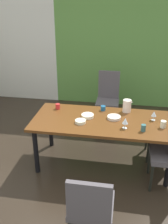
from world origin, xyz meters
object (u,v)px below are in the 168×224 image
object	(u,v)px
chair_head_far	(108,96)
cup_near_shelf	(58,106)
cup_east	(143,128)
cup_north	(163,124)
wine_glass_right	(125,121)
serving_bowl_corner	(80,121)
serving_bowl_front	(114,117)
cup_rear	(103,108)
dining_table	(103,125)
chair_right_far	(167,129)
serving_bowl_left	(88,116)
chair_head_near	(91,206)
pitcher_south	(127,106)
wine_glass_west	(154,114)

from	to	relation	value
chair_head_far	cup_near_shelf	size ratio (longest dim) A/B	12.67
cup_east	cup_north	xyz separation A→B (m)	(0.27, 0.14, 0.00)
wine_glass_right	serving_bowl_corner	size ratio (longest dim) A/B	1.00
wine_glass_right	cup_north	distance (m)	0.53
serving_bowl_front	cup_rear	distance (m)	0.32
dining_table	cup_rear	world-z (taller)	cup_rear
chair_right_far	cup_north	size ratio (longest dim) A/B	9.38
chair_head_far	serving_bowl_left	bearing A→B (deg)	81.66
chair_head_near	pitcher_south	size ratio (longest dim) A/B	4.66
serving_bowl_corner	cup_rear	distance (m)	0.55
dining_table	serving_bowl_corner	world-z (taller)	serving_bowl_corner
cup_north	serving_bowl_corner	bearing A→B (deg)	-177.36
dining_table	cup_rear	xyz separation A→B (m)	(-0.04, 0.33, 0.12)
chair_right_far	serving_bowl_front	bearing A→B (deg)	107.46
pitcher_south	dining_table	bearing A→B (deg)	-134.03
dining_table	cup_near_shelf	xyz separation A→B (m)	(-0.75, 0.27, 0.12)
cup_rear	cup_north	bearing A→B (deg)	-26.32
cup_east	cup_north	world-z (taller)	cup_north
cup_rear	pitcher_south	xyz separation A→B (m)	(0.36, 0.01, 0.06)
chair_head_far	serving_bowl_corner	distance (m)	1.62
serving_bowl_corner	serving_bowl_left	distance (m)	0.21
wine_glass_west	pitcher_south	distance (m)	0.44
chair_head_near	serving_bowl_front	world-z (taller)	chair_head_near
serving_bowl_left	cup_rear	bearing A→B (deg)	53.89
dining_table	serving_bowl_left	world-z (taller)	serving_bowl_left
wine_glass_west	cup_rear	world-z (taller)	wine_glass_west
serving_bowl_front	serving_bowl_corner	bearing A→B (deg)	-155.22
dining_table	cup_east	world-z (taller)	cup_east
serving_bowl_corner	serving_bowl_front	size ratio (longest dim) A/B	0.77
serving_bowl_corner	serving_bowl_left	size ratio (longest dim) A/B	0.83
pitcher_south	serving_bowl_front	bearing A→B (deg)	-123.35
serving_bowl_front	cup_rear	xyz separation A→B (m)	(-0.18, 0.26, 0.02)
chair_head_far	wine_glass_west	size ratio (longest dim) A/B	7.60
chair_head_far	wine_glass_right	world-z (taller)	chair_head_far
cup_east	cup_rear	xyz separation A→B (m)	(-0.59, 0.57, -0.01)
chair_head_far	dining_table	bearing A→B (deg)	91.50
wine_glass_west	serving_bowl_left	world-z (taller)	wine_glass_west
serving_bowl_corner	pitcher_south	xyz separation A→B (m)	(0.64, 0.49, 0.08)
chair_head_near	chair_right_far	bearing A→B (deg)	61.48
wine_glass_west	serving_bowl_front	size ratio (longest dim) A/B	0.70
serving_bowl_left	cup_rear	size ratio (longest dim) A/B	2.41
cup_north	serving_bowl_left	bearing A→B (deg)	172.19
wine_glass_west	cup_north	bearing A→B (deg)	-61.56
cup_east	wine_glass_right	bearing A→B (deg)	170.64
wine_glass_west	cup_north	world-z (taller)	wine_glass_west
chair_head_far	wine_glass_right	size ratio (longest dim) A/B	6.90
wine_glass_right	serving_bowl_front	size ratio (longest dim) A/B	0.77
pitcher_south	cup_near_shelf	bearing A→B (deg)	-176.37
chair_head_far	wine_glass_right	bearing A→B (deg)	101.97
chair_right_far	cup_east	size ratio (longest dim) A/B	9.87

